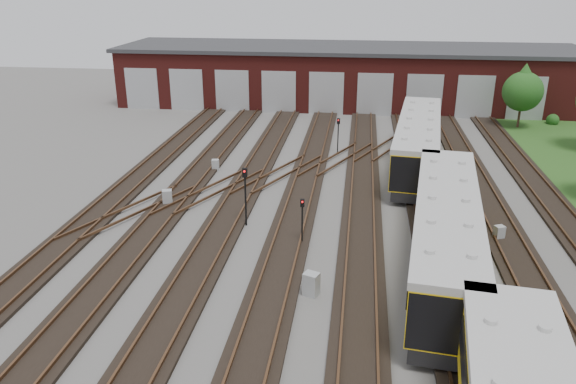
# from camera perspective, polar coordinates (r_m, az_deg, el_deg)

# --- Properties ---
(ground) EXTENTS (120.00, 120.00, 0.00)m
(ground) POSITION_cam_1_polar(r_m,az_deg,el_deg) (27.85, 3.19, -8.38)
(ground) COLOR #4E4B48
(ground) RESTS_ON ground
(track_network) EXTENTS (30.40, 70.00, 0.33)m
(track_network) POSITION_cam_1_polar(r_m,az_deg,el_deg) (28.32, 2.95, -7.59)
(track_network) COLOR black
(track_network) RESTS_ON ground
(maintenance_shed) EXTENTS (51.00, 12.50, 6.35)m
(maintenance_shed) POSITION_cam_1_polar(r_m,az_deg,el_deg) (65.03, 6.07, 11.77)
(maintenance_shed) COLOR #591916
(maintenance_shed) RESTS_ON ground
(metro_train) EXTENTS (4.93, 48.80, 3.42)m
(metro_train) POSITION_cam_1_polar(r_m,az_deg,el_deg) (28.34, 15.70, -3.92)
(metro_train) COLOR black
(metro_train) RESTS_ON ground
(signal_mast_0) EXTENTS (0.27, 0.25, 3.54)m
(signal_mast_0) POSITION_cam_1_polar(r_m,az_deg,el_deg) (32.21, -4.36, 0.26)
(signal_mast_0) COLOR black
(signal_mast_0) RESTS_ON ground
(signal_mast_1) EXTENTS (0.23, 0.22, 2.65)m
(signal_mast_1) POSITION_cam_1_polar(r_m,az_deg,el_deg) (30.07, 1.46, -2.39)
(signal_mast_1) COLOR black
(signal_mast_1) RESTS_ON ground
(signal_mast_2) EXTENTS (0.25, 0.23, 2.97)m
(signal_mast_2) POSITION_cam_1_polar(r_m,az_deg,el_deg) (45.87, 5.12, 6.16)
(signal_mast_2) COLOR black
(signal_mast_2) RESTS_ON ground
(signal_mast_3) EXTENTS (0.23, 0.22, 2.82)m
(signal_mast_3) POSITION_cam_1_polar(r_m,az_deg,el_deg) (39.12, 17.33, 2.46)
(signal_mast_3) COLOR black
(signal_mast_3) RESTS_ON ground
(relay_cabinet_0) EXTENTS (0.74, 0.67, 1.01)m
(relay_cabinet_0) POSITION_cam_1_polar(r_m,az_deg,el_deg) (36.47, -12.16, -0.56)
(relay_cabinet_0) COLOR #9FA2A4
(relay_cabinet_0) RESTS_ON ground
(relay_cabinet_1) EXTENTS (0.57, 0.50, 0.86)m
(relay_cabinet_1) POSITION_cam_1_polar(r_m,az_deg,el_deg) (42.39, -7.39, 2.73)
(relay_cabinet_1) COLOR #9FA2A4
(relay_cabinet_1) RESTS_ON ground
(relay_cabinet_2) EXTENTS (0.83, 0.77, 1.11)m
(relay_cabinet_2) POSITION_cam_1_polar(r_m,az_deg,el_deg) (25.94, 2.38, -9.34)
(relay_cabinet_2) COLOR #9FA2A4
(relay_cabinet_2) RESTS_ON ground
(relay_cabinet_3) EXTENTS (0.69, 0.61, 0.99)m
(relay_cabinet_3) POSITION_cam_1_polar(r_m,az_deg,el_deg) (45.09, 11.28, 3.71)
(relay_cabinet_3) COLOR #9FA2A4
(relay_cabinet_3) RESTS_ON ground
(relay_cabinet_4) EXTENTS (0.65, 0.60, 0.86)m
(relay_cabinet_4) POSITION_cam_1_polar(r_m,az_deg,el_deg) (33.13, 20.64, -3.93)
(relay_cabinet_4) COLOR #9FA2A4
(relay_cabinet_4) RESTS_ON ground
(tree_0) EXTENTS (3.71, 3.71, 6.14)m
(tree_0) POSITION_cam_1_polar(r_m,az_deg,el_deg) (57.82, 22.81, 9.83)
(tree_0) COLOR #372219
(tree_0) RESTS_ON ground
(bush_2) EXTENTS (1.21, 1.21, 1.21)m
(bush_2) POSITION_cam_1_polar(r_m,az_deg,el_deg) (61.22, 25.32, 6.79)
(bush_2) COLOR #1C4915
(bush_2) RESTS_ON ground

